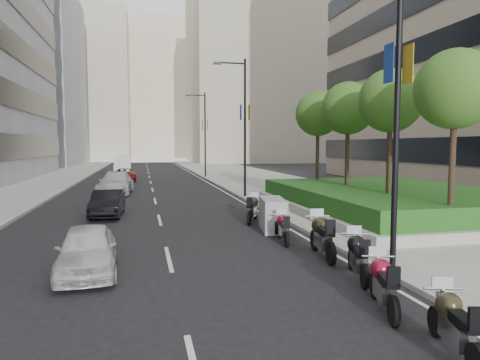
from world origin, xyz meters
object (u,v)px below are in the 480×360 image
object	(u,v)px
motorcycle_3	(322,236)
car_b	(108,203)
car_d	(124,175)
lamp_post_1	(243,121)
motorcycle_6	(252,209)
motorcycle_4	(283,228)
motorcycle_5	(273,215)
car_a	(87,250)
motorcycle_1	(383,284)
delivery_van	(122,165)
motorcycle_2	(358,256)
lamp_post_0	(392,84)
car_c	(116,183)
motorcycle_0	(454,324)
lamp_post_2	(204,130)

from	to	relation	value
motorcycle_3	car_b	bearing A→B (deg)	44.38
car_b	car_d	size ratio (longest dim) A/B	0.86
lamp_post_1	motorcycle_6	bearing A→B (deg)	-100.24
motorcycle_4	motorcycle_5	world-z (taller)	motorcycle_5
motorcycle_6	car_a	world-z (taller)	car_a
motorcycle_5	car_d	xyz separation A→B (m)	(-6.81, 25.71, -0.03)
motorcycle_5	car_b	xyz separation A→B (m)	(-6.83, 5.26, -0.02)
lamp_post_1	motorcycle_3	distance (m)	15.51
motorcycle_5	motorcycle_3	bearing A→B (deg)	-166.81
car_d	car_a	bearing A→B (deg)	-88.99
motorcycle_1	motorcycle_5	size ratio (longest dim) A/B	0.89
lamp_post_1	motorcycle_3	size ratio (longest dim) A/B	3.69
motorcycle_1	delivery_van	world-z (taller)	delivery_van
motorcycle_1	motorcycle_6	xyz separation A→B (m)	(-0.05, 10.78, 0.03)
motorcycle_4	car_a	world-z (taller)	car_a
motorcycle_2	motorcycle_6	distance (m)	8.70
lamp_post_0	motorcycle_2	bearing A→B (deg)	-174.73
motorcycle_4	car_c	bearing A→B (deg)	30.87
motorcycle_5	motorcycle_4	bearing A→B (deg)	-177.54
motorcycle_0	motorcycle_2	distance (m)	4.17
motorcycle_3	car_a	distance (m)	6.95
motorcycle_0	motorcycle_1	xyz separation A→B (m)	(-0.07, 2.03, 0.03)
motorcycle_6	motorcycle_5	bearing A→B (deg)	-149.05
motorcycle_2	lamp_post_0	bearing A→B (deg)	-68.15
lamp_post_2	car_b	distance (m)	25.13
motorcycle_2	lamp_post_1	bearing A→B (deg)	13.49
motorcycle_2	motorcycle_5	bearing A→B (deg)	19.52
motorcycle_2	car_c	distance (m)	22.70
lamp_post_1	motorcycle_5	xyz separation A→B (m)	(-1.25, -10.64, -4.40)
car_d	car_b	bearing A→B (deg)	-89.36
lamp_post_0	motorcycle_5	xyz separation A→B (m)	(-1.25, 6.36, -4.40)
motorcycle_0	car_c	size ratio (longest dim) A/B	0.37
motorcycle_4	car_a	bearing A→B (deg)	119.21
motorcycle_1	car_d	bearing A→B (deg)	27.89
lamp_post_0	motorcycle_1	distance (m)	5.22
lamp_post_2	motorcycle_2	bearing A→B (deg)	-91.51
motorcycle_0	motorcycle_6	xyz separation A→B (m)	(-0.11, 12.81, 0.06)
car_b	motorcycle_1	bearing A→B (deg)	-61.81
lamp_post_2	motorcycle_6	size ratio (longest dim) A/B	4.32
lamp_post_0	car_c	bearing A→B (deg)	111.09
car_d	motorcycle_0	bearing A→B (deg)	-78.91
motorcycle_5	motorcycle_6	size ratio (longest dim) A/B	1.11
motorcycle_6	car_b	size ratio (longest dim) A/B	0.53
motorcycle_0	car_a	distance (m)	8.98
delivery_van	car_d	bearing A→B (deg)	-89.86
motorcycle_3	lamp_post_2	bearing A→B (deg)	5.70
motorcycle_3	motorcycle_5	distance (m)	4.21
motorcycle_5	lamp_post_1	bearing A→B (deg)	2.31
motorcycle_0	car_a	bearing A→B (deg)	61.45
motorcycle_2	motorcycle_5	xyz separation A→B (m)	(-0.33, 6.44, 0.08)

